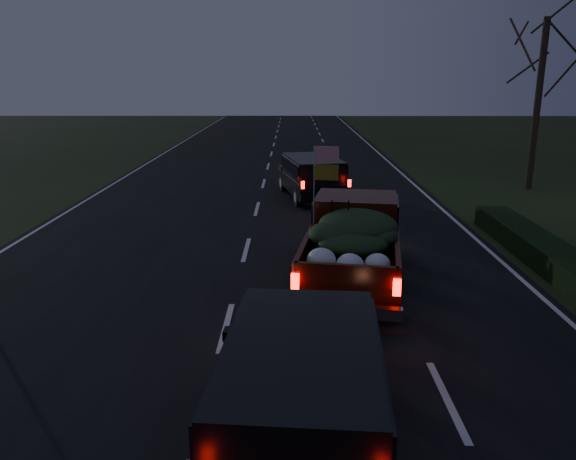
# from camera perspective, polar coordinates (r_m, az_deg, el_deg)

# --- Properties ---
(ground) EXTENTS (120.00, 120.00, 0.00)m
(ground) POSITION_cam_1_polar(r_m,az_deg,el_deg) (11.07, -6.32, -9.83)
(ground) COLOR black
(ground) RESTS_ON ground
(road_asphalt) EXTENTS (14.00, 120.00, 0.02)m
(road_asphalt) POSITION_cam_1_polar(r_m,az_deg,el_deg) (11.06, -6.32, -9.78)
(road_asphalt) COLOR black
(road_asphalt) RESTS_ON ground
(hedge_row) EXTENTS (1.00, 10.00, 0.60)m
(hedge_row) POSITION_cam_1_polar(r_m,az_deg,el_deg) (15.15, 25.95, -3.10)
(hedge_row) COLOR black
(hedge_row) RESTS_ON ground
(bare_tree_far) EXTENTS (3.60, 3.60, 7.00)m
(bare_tree_far) POSITION_cam_1_polar(r_m,az_deg,el_deg) (26.04, 24.42, 15.23)
(bare_tree_far) COLOR black
(bare_tree_far) RESTS_ON ground
(pickup_truck) EXTENTS (2.87, 5.66, 2.84)m
(pickup_truck) POSITION_cam_1_polar(r_m,az_deg,el_deg) (13.09, 6.67, -0.84)
(pickup_truck) COLOR #391007
(pickup_truck) RESTS_ON ground
(lead_suv) EXTENTS (2.80, 4.89, 1.32)m
(lead_suv) POSITION_cam_1_polar(r_m,az_deg,el_deg) (22.25, 2.47, 5.80)
(lead_suv) COLOR black
(lead_suv) RESTS_ON ground
(rear_suv) EXTENTS (2.27, 4.77, 1.33)m
(rear_suv) POSITION_cam_1_polar(r_m,az_deg,el_deg) (7.19, 1.43, -15.48)
(rear_suv) COLOR black
(rear_suv) RESTS_ON ground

